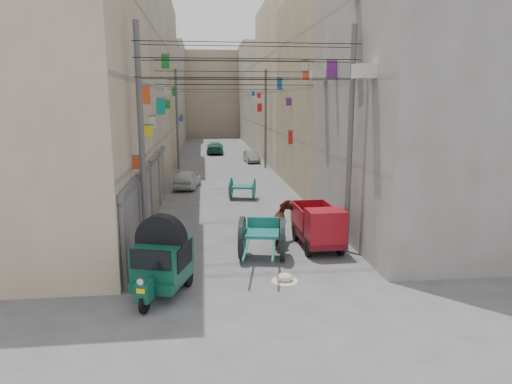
{
  "coord_description": "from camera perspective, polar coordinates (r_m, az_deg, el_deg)",
  "views": [
    {
      "loc": [
        -1.55,
        -9.62,
        5.45
      ],
      "look_at": [
        0.32,
        6.5,
        2.22
      ],
      "focal_mm": 32.0,
      "sensor_mm": 36.0,
      "label": 1
    }
  ],
  "objects": [
    {
      "name": "ac_units",
      "position": [
        18.16,
        10.56,
        17.35
      ],
      "size": [
        0.7,
        6.55,
        3.35
      ],
      "color": "beige",
      "rests_on": "ground"
    },
    {
      "name": "feed_sack",
      "position": [
        14.3,
        3.6,
        -10.6
      ],
      "size": [
        0.52,
        0.42,
        0.26
      ],
      "primitive_type": "ellipsoid",
      "color": "beige",
      "rests_on": "ground"
    },
    {
      "name": "distant_car_green",
      "position": [
        48.64,
        -5.14,
        5.51
      ],
      "size": [
        1.92,
        4.31,
        1.23
      ],
      "primitive_type": "imported",
      "rotation": [
        0.0,
        0.0,
        3.1
      ],
      "color": "#1F5B44",
      "rests_on": "ground"
    },
    {
      "name": "ground",
      "position": [
        11.16,
        2.34,
        -17.95
      ],
      "size": [
        140.0,
        140.0,
        0.0
      ],
      "primitive_type": "plane",
      "color": "#4C4C4F",
      "rests_on": "ground"
    },
    {
      "name": "end_cap_building",
      "position": [
        75.64,
        -5.55,
        12.0
      ],
      "size": [
        22.0,
        10.0,
        13.0
      ],
      "primitive_type": "cube",
      "color": "#A0947E",
      "rests_on": "ground"
    },
    {
      "name": "building_row_right",
      "position": [
        44.79,
        5.84,
        12.49
      ],
      "size": [
        8.0,
        62.0,
        14.0
      ],
      "color": "gray",
      "rests_on": "ground"
    },
    {
      "name": "mini_truck",
      "position": [
        17.07,
        7.97,
        -4.6
      ],
      "size": [
        1.44,
        3.07,
        1.7
      ],
      "rotation": [
        0.0,
        0.0,
        0.03
      ],
      "color": "black",
      "rests_on": "ground"
    },
    {
      "name": "shutters_left",
      "position": [
        20.52,
        -13.1,
        -0.15
      ],
      "size": [
        0.18,
        14.4,
        2.88
      ],
      "color": "#535358",
      "rests_on": "ground"
    },
    {
      "name": "utility_poles",
      "position": [
        26.71,
        -3.3,
        8.13
      ],
      "size": [
        7.4,
        22.2,
        8.0
      ],
      "color": "#515153",
      "rests_on": "ground"
    },
    {
      "name": "overhead_cables",
      "position": [
        24.11,
        -3.0,
        14.38
      ],
      "size": [
        7.4,
        22.52,
        1.12
      ],
      "color": "black",
      "rests_on": "ground"
    },
    {
      "name": "second_cart",
      "position": [
        25.75,
        -1.72,
        0.53
      ],
      "size": [
        1.64,
        1.53,
        1.23
      ],
      "rotation": [
        0.0,
        0.0,
        -0.24
      ],
      "color": "#16635D",
      "rests_on": "ground"
    },
    {
      "name": "tonga_cart",
      "position": [
        15.94,
        0.79,
        -5.72
      ],
      "size": [
        1.85,
        3.54,
        1.52
      ],
      "rotation": [
        0.0,
        0.0,
        -0.18
      ],
      "color": "black",
      "rests_on": "ground"
    },
    {
      "name": "auto_rickshaw",
      "position": [
        13.39,
        -11.67,
        -8.17
      ],
      "size": [
        1.91,
        2.62,
        1.78
      ],
      "rotation": [
        0.0,
        0.0,
        -0.29
      ],
      "color": "black",
      "rests_on": "ground"
    },
    {
      "name": "horse",
      "position": [
        17.5,
        3.39,
        -4.08
      ],
      "size": [
        1.28,
        2.09,
        1.65
      ],
      "primitive_type": "imported",
      "rotation": [
        0.0,
        0.0,
        2.93
      ],
      "color": "maroon",
      "rests_on": "ground"
    },
    {
      "name": "signboards",
      "position": [
        31.38,
        -3.81,
        7.55
      ],
      "size": [
        8.22,
        40.52,
        5.67
      ],
      "color": "red",
      "rests_on": "ground"
    },
    {
      "name": "distant_car_grey",
      "position": [
        41.61,
        -0.56,
        4.47
      ],
      "size": [
        1.3,
        3.27,
        1.06
      ],
      "primitive_type": "imported",
      "rotation": [
        0.0,
        0.0,
        0.05
      ],
      "color": "#575C5A",
      "rests_on": "ground"
    },
    {
      "name": "building_row_left",
      "position": [
        44.23,
        -15.33,
        12.18
      ],
      "size": [
        8.0,
        62.0,
        14.0
      ],
      "color": "#BBA98E",
      "rests_on": "ground"
    },
    {
      "name": "distant_car_white",
      "position": [
        29.42,
        -8.6,
        1.62
      ],
      "size": [
        1.88,
        3.61,
        1.17
      ],
      "primitive_type": "imported",
      "rotation": [
        0.0,
        0.0,
        2.99
      ],
      "color": "silver",
      "rests_on": "ground"
    }
  ]
}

